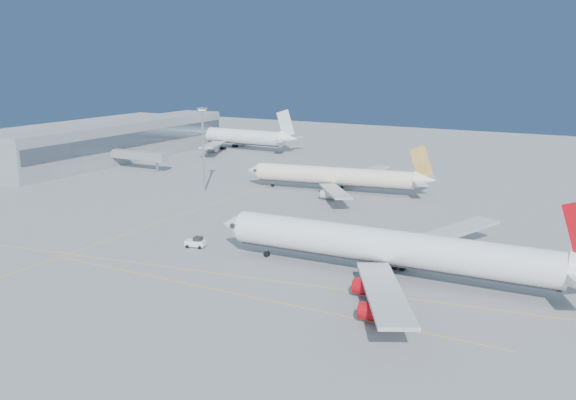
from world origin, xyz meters
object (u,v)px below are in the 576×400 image
at_px(pushback_tug, 196,242).
at_px(light_mast, 203,143).
at_px(airliner_virgin, 395,249).
at_px(airliner_etihad, 338,176).
at_px(airliner_third, 230,136).

bearing_deg(pushback_tug, light_mast, 111.18).
xyz_separation_m(airliner_virgin, pushback_tug, (-43.93, -2.26, -4.51)).
relative_size(airliner_etihad, pushback_tug, 13.00).
bearing_deg(airliner_third, airliner_etihad, -35.29).
distance_m(airliner_etihad, airliner_third, 99.07).
xyz_separation_m(airliner_etihad, pushback_tug, (-3.29, -66.90, -3.60)).
height_order(pushback_tug, light_mast, light_mast).
relative_size(airliner_etihad, airliner_third, 0.86).
bearing_deg(airliner_etihad, pushback_tug, -101.79).
relative_size(airliner_virgin, light_mast, 2.99).
bearing_deg(light_mast, airliner_virgin, -30.86).
height_order(airliner_etihad, pushback_tug, airliner_etihad).
bearing_deg(airliner_etihad, airliner_third, 133.72).
xyz_separation_m(airliner_etihad, airliner_third, (-78.81, 60.03, 0.88)).
bearing_deg(pushback_tug, airliner_virgin, -9.85).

